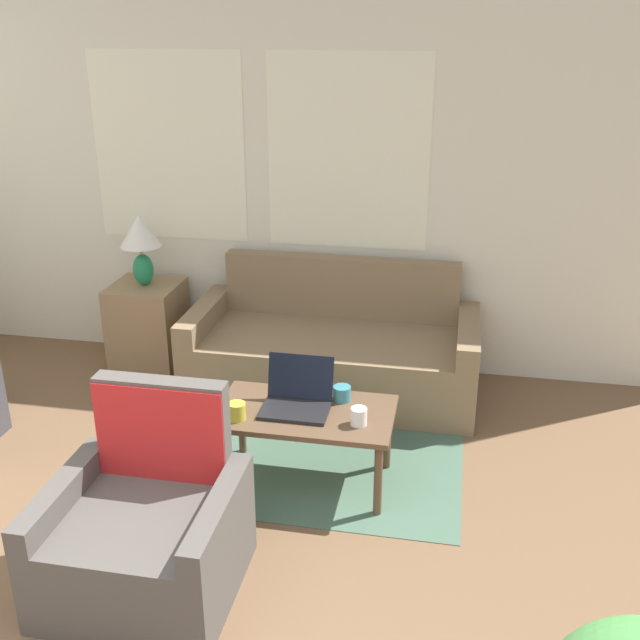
{
  "coord_description": "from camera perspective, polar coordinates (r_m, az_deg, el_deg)",
  "views": [
    {
      "loc": [
        1.33,
        -1.39,
        2.39
      ],
      "look_at": [
        0.57,
        2.59,
        0.75
      ],
      "focal_mm": 42.0,
      "sensor_mm": 36.0,
      "label": 1
    }
  ],
  "objects": [
    {
      "name": "wall_back",
      "position": [
        5.32,
        -3.93,
        10.22
      ],
      "size": [
        6.08,
        0.06,
        2.6
      ],
      "color": "silver",
      "rests_on": "ground_plane"
    },
    {
      "name": "rug",
      "position": [
        4.7,
        0.27,
        -8.48
      ],
      "size": [
        1.71,
        1.89,
        0.01
      ],
      "color": "#476651",
      "rests_on": "ground_plane"
    },
    {
      "name": "couch",
      "position": [
        5.12,
        1.05,
        -2.53
      ],
      "size": [
        1.92,
        0.86,
        0.86
      ],
      "color": "#846B4C",
      "rests_on": "ground_plane"
    },
    {
      "name": "armchair",
      "position": [
        3.55,
        -12.97,
        -15.47
      ],
      "size": [
        0.82,
        0.74,
        0.89
      ],
      "color": "#514C47",
      "rests_on": "ground_plane"
    },
    {
      "name": "side_table",
      "position": [
        5.57,
        -12.94,
        -0.43
      ],
      "size": [
        0.48,
        0.48,
        0.63
      ],
      "color": "#937551",
      "rests_on": "ground_plane"
    },
    {
      "name": "table_lamp",
      "position": [
        5.36,
        -13.52,
        6.02
      ],
      "size": [
        0.28,
        0.28,
        0.5
      ],
      "color": "#1E8451",
      "rests_on": "side_table"
    },
    {
      "name": "coffee_table",
      "position": [
        4.05,
        -1.15,
        -7.56
      ],
      "size": [
        0.95,
        0.54,
        0.44
      ],
      "color": "brown",
      "rests_on": "ground_plane"
    },
    {
      "name": "laptop",
      "position": [
        4.03,
        -1.76,
        -5.93
      ],
      "size": [
        0.36,
        0.31,
        0.26
      ],
      "color": "black",
      "rests_on": "coffee_table"
    },
    {
      "name": "cup_navy",
      "position": [
        4.11,
        1.68,
        -5.61
      ],
      "size": [
        0.1,
        0.1,
        0.08
      ],
      "color": "teal",
      "rests_on": "coffee_table"
    },
    {
      "name": "cup_yellow",
      "position": [
        3.88,
        2.97,
        -7.35
      ],
      "size": [
        0.09,
        0.09,
        0.09
      ],
      "color": "white",
      "rests_on": "coffee_table"
    },
    {
      "name": "cup_white",
      "position": [
        3.95,
        -6.35,
        -6.92
      ],
      "size": [
        0.09,
        0.09,
        0.09
      ],
      "color": "gold",
      "rests_on": "coffee_table"
    }
  ]
}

